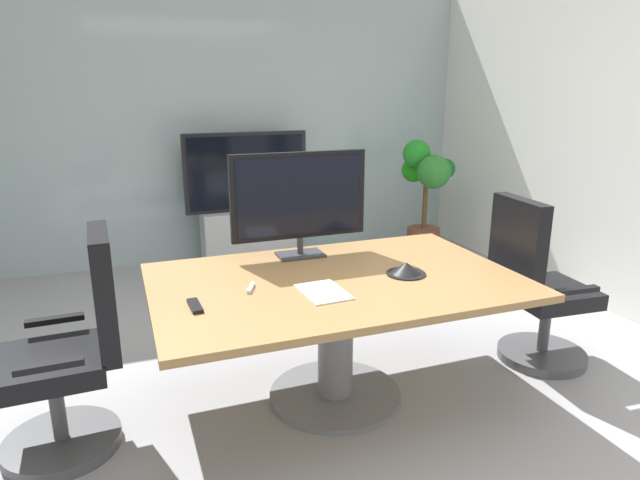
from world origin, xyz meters
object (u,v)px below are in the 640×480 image
(tv_monitor, at_px, (299,198))
(wall_display_unit, at_px, (248,220))
(conference_table, at_px, (336,307))
(conference_phone, at_px, (406,269))
(remote_control, at_px, (195,306))
(office_chair_right, at_px, (536,296))
(potted_plant, at_px, (425,190))
(office_chair_left, at_px, (73,361))

(tv_monitor, xyz_separation_m, wall_display_unit, (0.17, 2.15, -0.65))
(conference_table, height_order, conference_phone, conference_phone)
(wall_display_unit, xyz_separation_m, remote_control, (-0.89, -2.76, 0.30))
(office_chair_right, distance_m, potted_plant, 2.28)
(tv_monitor, relative_size, remote_control, 4.94)
(conference_table, relative_size, potted_plant, 1.62)
(conference_phone, bearing_deg, remote_control, -176.63)
(office_chair_right, xyz_separation_m, conference_phone, (-0.96, -0.03, 0.30))
(tv_monitor, xyz_separation_m, remote_control, (-0.73, -0.61, -0.35))
(potted_plant, relative_size, conference_phone, 5.53)
(office_chair_left, xyz_separation_m, potted_plant, (3.21, 2.12, 0.26))
(office_chair_left, xyz_separation_m, wall_display_unit, (1.46, 2.57, -0.01))
(tv_monitor, height_order, conference_phone, tv_monitor)
(conference_phone, bearing_deg, wall_display_unit, 95.83)
(conference_table, height_order, tv_monitor, tv_monitor)
(potted_plant, xyz_separation_m, remote_control, (-2.64, -2.31, 0.02))
(office_chair_right, relative_size, wall_display_unit, 0.83)
(tv_monitor, height_order, potted_plant, tv_monitor)
(conference_table, relative_size, remote_control, 11.60)
(tv_monitor, bearing_deg, office_chair_left, -162.21)
(potted_plant, bearing_deg, remote_control, -138.75)
(potted_plant, bearing_deg, conference_table, -130.61)
(office_chair_right, height_order, wall_display_unit, wall_display_unit)
(conference_table, height_order, office_chair_left, office_chair_left)
(wall_display_unit, bearing_deg, potted_plant, -14.26)
(wall_display_unit, relative_size, remote_control, 7.71)
(office_chair_left, distance_m, tv_monitor, 1.50)
(tv_monitor, distance_m, remote_control, 1.01)
(conference_phone, relative_size, remote_control, 1.29)
(tv_monitor, height_order, wall_display_unit, tv_monitor)
(conference_phone, bearing_deg, tv_monitor, 129.32)
(wall_display_unit, distance_m, potted_plant, 1.82)
(office_chair_left, height_order, tv_monitor, tv_monitor)
(wall_display_unit, distance_m, remote_control, 2.91)
(wall_display_unit, bearing_deg, conference_phone, -84.17)
(wall_display_unit, bearing_deg, office_chair_left, -119.72)
(office_chair_left, relative_size, tv_monitor, 1.30)
(conference_table, xyz_separation_m, office_chair_left, (-1.35, 0.05, -0.10))
(tv_monitor, xyz_separation_m, potted_plant, (1.91, 1.71, -0.37))
(conference_table, xyz_separation_m, potted_plant, (1.86, 2.17, 0.16))
(conference_table, distance_m, office_chair_right, 1.36)
(office_chair_right, distance_m, remote_control, 2.15)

